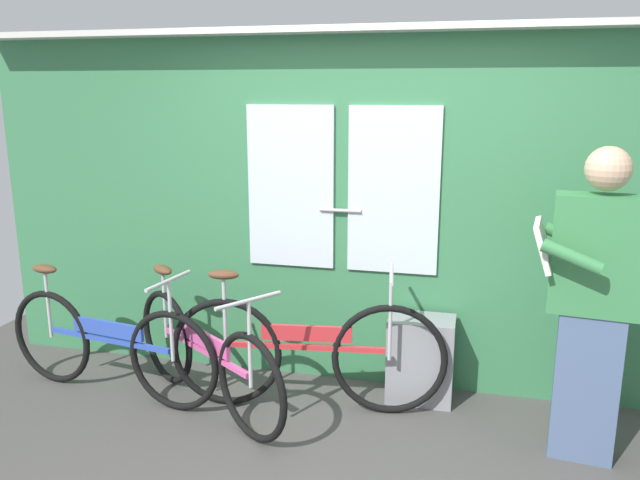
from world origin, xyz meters
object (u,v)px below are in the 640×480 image
Objects in this scene: bicycle_by_pole at (108,345)px; trash_bin_by_wall at (421,359)px; bicycle_near_door at (204,356)px; passenger_reading_newspaper at (593,300)px; bicycle_leaning_behind at (305,352)px.

bicycle_by_pole is 2.08m from trash_bin_by_wall.
bicycle_near_door is 0.81× the size of passenger_reading_newspaper.
trash_bin_by_wall is (2.03, 0.44, -0.08)m from bicycle_by_pole.
passenger_reading_newspaper reaches higher than trash_bin_by_wall.
bicycle_leaning_behind is at bearing 14.80° from bicycle_by_pole.
bicycle_leaning_behind is 1.33m from bicycle_by_pole.
passenger_reading_newspaper is (1.63, -0.15, 0.53)m from bicycle_leaning_behind.
trash_bin_by_wall is (0.70, 0.31, -0.10)m from bicycle_leaning_behind.
bicycle_by_pole is at bearing -167.76° from trash_bin_by_wall.
bicycle_by_pole reaches higher than trash_bin_by_wall.
bicycle_near_door is 0.65m from bicycle_leaning_behind.
bicycle_leaning_behind is 1.05× the size of bicycle_by_pole.
trash_bin_by_wall is at bearing 53.15° from bicycle_near_door.
bicycle_leaning_behind is at bearing 1.55° from passenger_reading_newspaper.
bicycle_near_door reaches higher than trash_bin_by_wall.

